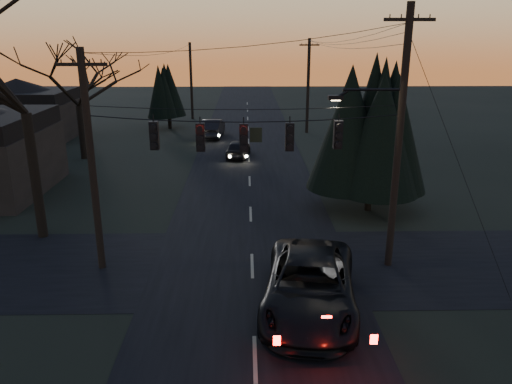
{
  "coord_description": "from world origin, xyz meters",
  "views": [
    {
      "loc": [
        -0.22,
        -8.2,
        8.98
      ],
      "look_at": [
        0.12,
        8.24,
        3.7
      ],
      "focal_mm": 35.0,
      "sensor_mm": 36.0,
      "label": 1
    }
  ],
  "objects_px": {
    "utility_pole_right": "(388,265)",
    "sedan_oncoming_a": "(238,149)",
    "suv_near": "(310,285)",
    "sedan_oncoming_b": "(213,128)",
    "utility_pole_far_l": "(193,119)",
    "evergreen_right": "(373,132)",
    "utility_pole_left": "(103,267)",
    "utility_pole_far_r": "(307,133)",
    "bare_tree_left": "(18,58)"
  },
  "relations": [
    {
      "from": "utility_pole_far_r",
      "to": "evergreen_right",
      "type": "xyz_separation_m",
      "value": [
        0.71,
        -21.46,
        4.2
      ]
    },
    {
      "from": "evergreen_right",
      "to": "suv_near",
      "type": "height_order",
      "value": "evergreen_right"
    },
    {
      "from": "utility_pole_far_r",
      "to": "utility_pole_far_l",
      "type": "distance_m",
      "value": 14.01
    },
    {
      "from": "utility_pole_right",
      "to": "sedan_oncoming_a",
      "type": "relative_size",
      "value": 2.59
    },
    {
      "from": "suv_near",
      "to": "utility_pole_left",
      "type": "bearing_deg",
      "value": 165.62
    },
    {
      "from": "sedan_oncoming_b",
      "to": "utility_pole_far_l",
      "type": "bearing_deg",
      "value": -69.49
    },
    {
      "from": "utility_pole_far_r",
      "to": "evergreen_right",
      "type": "bearing_deg",
      "value": -88.1
    },
    {
      "from": "utility_pole_right",
      "to": "sedan_oncoming_a",
      "type": "xyz_separation_m",
      "value": [
        -6.3,
        18.41,
        0.66
      ]
    },
    {
      "from": "utility_pole_right",
      "to": "utility_pole_far_r",
      "type": "xyz_separation_m",
      "value": [
        0.0,
        28.0,
        0.0
      ]
    },
    {
      "from": "utility_pole_left",
      "to": "suv_near",
      "type": "bearing_deg",
      "value": -22.84
    },
    {
      "from": "utility_pole_far_l",
      "to": "evergreen_right",
      "type": "bearing_deg",
      "value": -67.49
    },
    {
      "from": "utility_pole_left",
      "to": "suv_near",
      "type": "height_order",
      "value": "utility_pole_left"
    },
    {
      "from": "evergreen_right",
      "to": "sedan_oncoming_a",
      "type": "distance_m",
      "value": 14.24
    },
    {
      "from": "utility_pole_far_r",
      "to": "utility_pole_far_l",
      "type": "relative_size",
      "value": 1.06
    },
    {
      "from": "utility_pole_far_r",
      "to": "bare_tree_left",
      "type": "height_order",
      "value": "bare_tree_left"
    },
    {
      "from": "evergreen_right",
      "to": "sedan_oncoming_a",
      "type": "bearing_deg",
      "value": 120.56
    },
    {
      "from": "utility_pole_left",
      "to": "utility_pole_right",
      "type": "bearing_deg",
      "value": 0.0
    },
    {
      "from": "bare_tree_left",
      "to": "utility_pole_right",
      "type": "bearing_deg",
      "value": -12.26
    },
    {
      "from": "bare_tree_left",
      "to": "suv_near",
      "type": "bearing_deg",
      "value": -29.88
    },
    {
      "from": "utility_pole_left",
      "to": "bare_tree_left",
      "type": "xyz_separation_m",
      "value": [
        -3.6,
        3.28,
        7.97
      ]
    },
    {
      "from": "utility_pole_far_r",
      "to": "bare_tree_left",
      "type": "xyz_separation_m",
      "value": [
        -15.1,
        -24.72,
        7.97
      ]
    },
    {
      "from": "utility_pole_left",
      "to": "utility_pole_far_r",
      "type": "distance_m",
      "value": 30.27
    },
    {
      "from": "suv_near",
      "to": "sedan_oncoming_b",
      "type": "distance_m",
      "value": 29.83
    },
    {
      "from": "utility_pole_right",
      "to": "sedan_oncoming_a",
      "type": "bearing_deg",
      "value": 108.89
    },
    {
      "from": "utility_pole_far_l",
      "to": "sedan_oncoming_b",
      "type": "height_order",
      "value": "utility_pole_far_l"
    },
    {
      "from": "utility_pole_far_r",
      "to": "suv_near",
      "type": "relative_size",
      "value": 1.31
    },
    {
      "from": "evergreen_right",
      "to": "utility_pole_far_r",
      "type": "bearing_deg",
      "value": 91.9
    },
    {
      "from": "utility_pole_left",
      "to": "utility_pole_far_l",
      "type": "xyz_separation_m",
      "value": [
        0.0,
        36.0,
        0.0
      ]
    },
    {
      "from": "evergreen_right",
      "to": "suv_near",
      "type": "distance_m",
      "value": 11.26
    },
    {
      "from": "sedan_oncoming_a",
      "to": "bare_tree_left",
      "type": "bearing_deg",
      "value": 67.1
    },
    {
      "from": "sedan_oncoming_a",
      "to": "utility_pole_far_r",
      "type": "bearing_deg",
      "value": -116.0
    },
    {
      "from": "utility_pole_right",
      "to": "utility_pole_left",
      "type": "relative_size",
      "value": 1.18
    },
    {
      "from": "utility_pole_left",
      "to": "bare_tree_left",
      "type": "relative_size",
      "value": 0.75
    },
    {
      "from": "suv_near",
      "to": "sedan_oncoming_a",
      "type": "xyz_separation_m",
      "value": [
        -2.69,
        21.73,
        -0.25
      ]
    },
    {
      "from": "utility_pole_right",
      "to": "sedan_oncoming_b",
      "type": "xyz_separation_m",
      "value": [
        -8.7,
        26.07,
        0.8
      ]
    },
    {
      "from": "utility_pole_far_r",
      "to": "evergreen_right",
      "type": "height_order",
      "value": "evergreen_right"
    },
    {
      "from": "utility_pole_far_l",
      "to": "utility_pole_far_r",
      "type": "bearing_deg",
      "value": -34.82
    },
    {
      "from": "utility_pole_far_l",
      "to": "suv_near",
      "type": "height_order",
      "value": "utility_pole_far_l"
    },
    {
      "from": "sedan_oncoming_a",
      "to": "sedan_oncoming_b",
      "type": "height_order",
      "value": "sedan_oncoming_b"
    },
    {
      "from": "suv_near",
      "to": "sedan_oncoming_a",
      "type": "relative_size",
      "value": 1.69
    },
    {
      "from": "utility_pole_far_l",
      "to": "suv_near",
      "type": "xyz_separation_m",
      "value": [
        7.89,
        -39.32,
        0.9
      ]
    },
    {
      "from": "utility_pole_left",
      "to": "sedan_oncoming_a",
      "type": "height_order",
      "value": "utility_pole_left"
    },
    {
      "from": "utility_pole_far_l",
      "to": "sedan_oncoming_a",
      "type": "height_order",
      "value": "utility_pole_far_l"
    },
    {
      "from": "utility_pole_far_l",
      "to": "suv_near",
      "type": "bearing_deg",
      "value": -78.65
    },
    {
      "from": "utility_pole_far_l",
      "to": "bare_tree_left",
      "type": "bearing_deg",
      "value": -96.29
    },
    {
      "from": "utility_pole_far_r",
      "to": "sedan_oncoming_b",
      "type": "distance_m",
      "value": 8.95
    },
    {
      "from": "utility_pole_far_r",
      "to": "sedan_oncoming_a",
      "type": "height_order",
      "value": "utility_pole_far_r"
    },
    {
      "from": "utility_pole_right",
      "to": "evergreen_right",
      "type": "bearing_deg",
      "value": 83.79
    },
    {
      "from": "bare_tree_left",
      "to": "sedan_oncoming_a",
      "type": "relative_size",
      "value": 2.95
    },
    {
      "from": "bare_tree_left",
      "to": "sedan_oncoming_a",
      "type": "distance_m",
      "value": 18.97
    }
  ]
}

